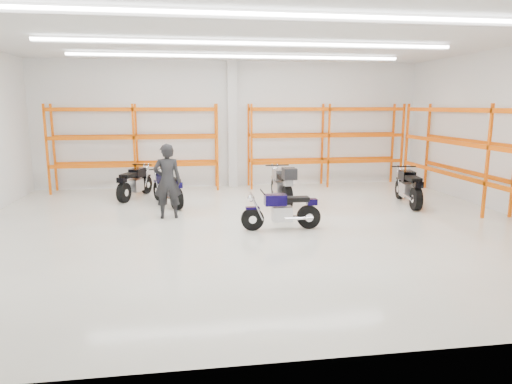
{
  "coord_description": "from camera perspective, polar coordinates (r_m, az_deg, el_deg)",
  "views": [
    {
      "loc": [
        -1.59,
        -10.75,
        2.95
      ],
      "look_at": [
        0.08,
        0.5,
        0.78
      ],
      "focal_mm": 32.0,
      "sensor_mm": 36.0,
      "label": 1
    }
  ],
  "objects": [
    {
      "name": "ground",
      "position": [
        11.26,
        -0.03,
        -4.38
      ],
      "size": [
        14.0,
        14.0,
        0.0
      ],
      "primitive_type": "plane",
      "color": "silver",
      "rests_on": "ground"
    },
    {
      "name": "room_shell",
      "position": [
        10.89,
        -0.05,
        12.56
      ],
      "size": [
        14.02,
        12.02,
        4.51
      ],
      "color": "white",
      "rests_on": "ground"
    },
    {
      "name": "motorcycle_main",
      "position": [
        10.97,
        3.6,
        -2.41
      ],
      "size": [
        1.93,
        0.64,
        0.95
      ],
      "color": "black",
      "rests_on": "ground"
    },
    {
      "name": "motorcycle_back_a",
      "position": [
        15.09,
        -15.03,
        1.03
      ],
      "size": [
        1.01,
        2.01,
        1.04
      ],
      "color": "black",
      "rests_on": "ground"
    },
    {
      "name": "motorcycle_back_b",
      "position": [
        13.8,
        -10.94,
        0.34
      ],
      "size": [
        1.03,
        2.01,
        1.05
      ],
      "color": "black",
      "rests_on": "ground"
    },
    {
      "name": "motorcycle_back_c",
      "position": [
        13.75,
        3.32,
        0.86
      ],
      "size": [
        0.75,
        2.35,
        1.21
      ],
      "color": "black",
      "rests_on": "ground"
    },
    {
      "name": "motorcycle_back_d",
      "position": [
        14.33,
        18.56,
        0.46
      ],
      "size": [
        0.82,
        2.24,
        1.1
      ],
      "color": "black",
      "rests_on": "ground"
    },
    {
      "name": "standing_man",
      "position": [
        12.17,
        -11.01,
        1.34
      ],
      "size": [
        0.74,
        0.5,
        1.98
      ],
      "primitive_type": "imported",
      "rotation": [
        0.0,
        0.0,
        3.18
      ],
      "color": "black",
      "rests_on": "ground"
    },
    {
      "name": "structural_column",
      "position": [
        16.66,
        -2.99,
        8.38
      ],
      "size": [
        0.32,
        0.32,
        4.5
      ],
      "primitive_type": "cube",
      "color": "white",
      "rests_on": "ground"
    },
    {
      "name": "pallet_racking_back_left",
      "position": [
        16.37,
        -14.86,
        6.37
      ],
      "size": [
        5.67,
        0.87,
        3.0
      ],
      "color": "#F44B10",
      "rests_on": "ground"
    },
    {
      "name": "pallet_racking_back_right",
      "position": [
        17.02,
        8.69,
        6.76
      ],
      "size": [
        5.67,
        0.87,
        3.0
      ],
      "color": "#F44B10",
      "rests_on": "ground"
    },
    {
      "name": "pallet_racking_side",
      "position": [
        13.49,
        28.45,
        4.68
      ],
      "size": [
        0.87,
        9.07,
        3.0
      ],
      "color": "#F44B10",
      "rests_on": "ground"
    }
  ]
}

